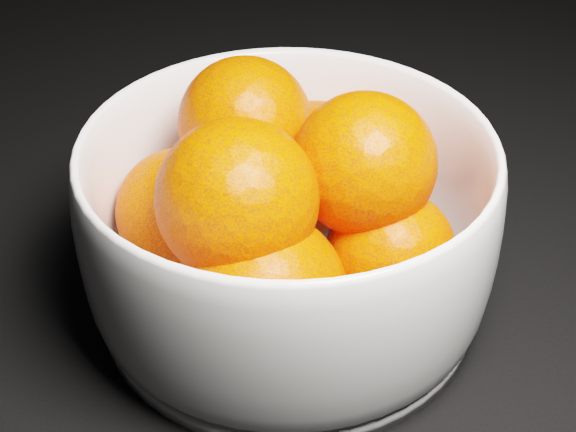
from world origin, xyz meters
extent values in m
cylinder|color=white|center=(0.03, 0.24, 0.01)|extent=(0.24, 0.24, 0.01)
sphere|color=#FF3E00|center=(0.06, 0.31, 0.06)|extent=(0.09, 0.09, 0.09)
sphere|color=#FF3E00|center=(-0.03, 0.27, 0.06)|extent=(0.08, 0.08, 0.08)
sphere|color=#FF3E00|center=(0.01, 0.18, 0.06)|extent=(0.10, 0.10, 0.10)
sphere|color=#FF3E00|center=(0.09, 0.21, 0.06)|extent=(0.08, 0.08, 0.08)
sphere|color=#FF3E00|center=(0.01, 0.29, 0.11)|extent=(0.08, 0.08, 0.08)
sphere|color=#FF3E00|center=(0.00, 0.21, 0.11)|extent=(0.09, 0.09, 0.09)
sphere|color=#FF3E00|center=(0.08, 0.23, 0.11)|extent=(0.09, 0.09, 0.09)
camera|label=1|loc=(-0.03, -0.14, 0.36)|focal=50.00mm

